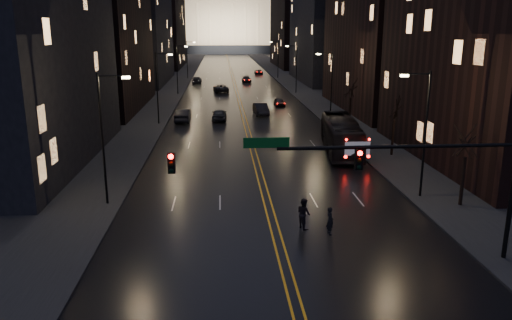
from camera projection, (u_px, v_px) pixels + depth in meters
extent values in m
plane|color=black|center=(285.00, 267.00, 25.33)|extent=(900.00, 900.00, 0.00)
cube|color=black|center=(231.00, 69.00, 150.75)|extent=(20.00, 320.00, 0.02)
cube|color=black|center=(184.00, 69.00, 149.77)|extent=(8.00, 320.00, 0.16)
cube|color=black|center=(276.00, 69.00, 151.69)|extent=(8.00, 320.00, 0.16)
cube|color=orange|center=(231.00, 69.00, 150.74)|extent=(0.62, 320.00, 0.01)
cube|color=black|center=(9.00, 38.00, 42.32)|extent=(12.00, 28.00, 22.00)
cube|color=black|center=(96.00, 13.00, 72.43)|extent=(12.00, 30.00, 28.00)
cube|color=black|center=(139.00, 37.00, 110.11)|extent=(12.00, 34.00, 20.00)
cube|color=black|center=(162.00, 28.00, 155.91)|extent=(12.00, 40.00, 24.00)
cube|color=black|center=(499.00, 26.00, 43.02)|extent=(12.00, 26.00, 24.00)
cube|color=black|center=(327.00, 23.00, 112.23)|extent=(12.00, 34.00, 26.00)
cube|color=black|center=(295.00, 32.00, 159.04)|extent=(12.00, 40.00, 22.00)
cube|color=black|center=(226.00, 48.00, 266.02)|extent=(90.00, 50.00, 4.00)
cube|color=#FFD493|center=(225.00, 21.00, 262.46)|extent=(80.00, 36.00, 24.00)
cylinder|color=black|center=(512.00, 197.00, 25.23)|extent=(0.24, 0.24, 7.00)
cylinder|color=black|center=(400.00, 147.00, 24.13)|extent=(12.00, 0.18, 0.18)
cube|color=black|center=(171.00, 163.00, 23.53)|extent=(0.35, 0.30, 1.00)
cube|color=black|center=(359.00, 159.00, 24.15)|extent=(0.35, 0.30, 1.00)
sphere|color=#FF0705|center=(171.00, 157.00, 23.27)|extent=(0.24, 0.24, 0.24)
sphere|color=#FF0705|center=(360.00, 153.00, 23.89)|extent=(0.24, 0.24, 0.24)
cube|color=#053F14|center=(266.00, 143.00, 23.61)|extent=(2.20, 0.06, 0.50)
cylinder|color=black|center=(425.00, 136.00, 34.59)|extent=(0.16, 0.16, 9.00)
cylinder|color=black|center=(418.00, 74.00, 33.44)|extent=(1.80, 0.10, 0.10)
cube|color=#FBDD96|center=(404.00, 76.00, 33.40)|extent=(0.50, 0.25, 0.15)
cylinder|color=black|center=(103.00, 141.00, 33.08)|extent=(0.16, 0.16, 9.00)
cylinder|color=black|center=(112.00, 76.00, 32.05)|extent=(1.80, 0.10, 0.10)
cube|color=#FBDD96|center=(126.00, 77.00, 32.14)|extent=(0.50, 0.25, 0.15)
cylinder|color=black|center=(331.00, 88.00, 63.53)|extent=(0.16, 0.16, 9.00)
cylinder|color=black|center=(326.00, 53.00, 62.38)|extent=(1.80, 0.10, 0.10)
cube|color=#FBDD96|center=(319.00, 54.00, 62.34)|extent=(0.50, 0.25, 0.15)
cylinder|color=black|center=(157.00, 89.00, 62.03)|extent=(0.16, 0.16, 9.00)
cylinder|color=black|center=(163.00, 54.00, 60.99)|extent=(1.80, 0.10, 0.10)
cube|color=#FBDD96|center=(170.00, 55.00, 61.08)|extent=(0.50, 0.25, 0.15)
cylinder|color=black|center=(296.00, 69.00, 92.48)|extent=(0.16, 0.16, 9.00)
cylinder|color=black|center=(292.00, 46.00, 91.32)|extent=(1.80, 0.10, 0.10)
cube|color=#FBDD96|center=(287.00, 46.00, 91.29)|extent=(0.50, 0.25, 0.15)
cylinder|color=black|center=(177.00, 70.00, 90.97)|extent=(0.16, 0.16, 9.00)
cylinder|color=black|center=(181.00, 46.00, 89.94)|extent=(1.80, 0.10, 0.10)
cube|color=#FBDD96|center=(186.00, 46.00, 90.02)|extent=(0.50, 0.25, 0.15)
cylinder|color=black|center=(278.00, 60.00, 121.42)|extent=(0.16, 0.16, 9.00)
cylinder|color=black|center=(275.00, 42.00, 120.26)|extent=(1.80, 0.10, 0.10)
cube|color=#FBDD96|center=(271.00, 42.00, 120.23)|extent=(0.50, 0.25, 0.15)
cylinder|color=black|center=(187.00, 60.00, 119.91)|extent=(0.16, 0.16, 9.00)
cylinder|color=black|center=(190.00, 42.00, 118.88)|extent=(1.80, 0.10, 0.10)
cube|color=#FBDD96|center=(194.00, 42.00, 118.97)|extent=(0.50, 0.25, 0.15)
cylinder|color=black|center=(462.00, 182.00, 33.50)|extent=(0.24, 0.24, 3.50)
cylinder|color=black|center=(393.00, 138.00, 47.00)|extent=(0.24, 0.24, 3.50)
cylinder|color=black|center=(350.00, 111.00, 62.44)|extent=(0.24, 0.24, 3.50)
imported|color=black|center=(341.00, 135.00, 48.52)|extent=(4.24, 12.47, 3.41)
imported|color=black|center=(219.00, 114.00, 65.95)|extent=(2.06, 4.75, 1.60)
imported|color=black|center=(183.00, 115.00, 65.01)|extent=(1.84, 5.18, 1.70)
imported|color=black|center=(221.00, 88.00, 95.41)|extent=(3.18, 5.76, 1.53)
imported|color=black|center=(197.00, 80.00, 111.41)|extent=(2.07, 5.08, 1.47)
imported|color=black|center=(261.00, 109.00, 70.12)|extent=(2.09, 5.10, 1.64)
imported|color=black|center=(279.00, 102.00, 78.05)|extent=(1.58, 3.75, 1.27)
imported|color=black|center=(246.00, 79.00, 113.10)|extent=(2.12, 4.72, 1.34)
imported|color=black|center=(259.00, 72.00, 133.85)|extent=(2.06, 4.42, 1.22)
imported|color=black|center=(330.00, 221.00, 29.15)|extent=(0.53, 0.69, 1.70)
imported|color=black|center=(304.00, 213.00, 30.03)|extent=(0.85, 1.06, 1.91)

